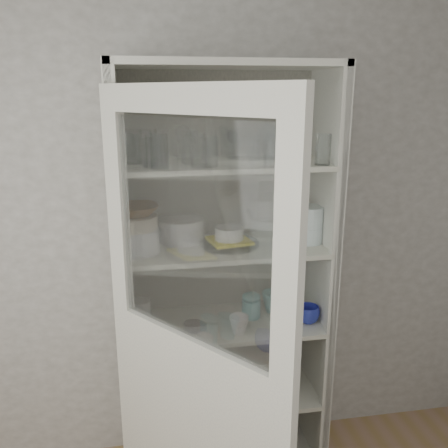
# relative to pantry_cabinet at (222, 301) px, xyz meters

# --- Properties ---
(wall_back) EXTENTS (3.60, 0.02, 2.60)m
(wall_back) POSITION_rel_pantry_cabinet_xyz_m (-0.20, 0.16, 0.36)
(wall_back) COLOR #99978F
(wall_back) RESTS_ON ground
(pantry_cabinet) EXTENTS (1.00, 0.45, 2.10)m
(pantry_cabinet) POSITION_rel_pantry_cabinet_xyz_m (0.00, 0.00, 0.00)
(pantry_cabinet) COLOR beige
(pantry_cabinet) RESTS_ON floor
(cupboard_door) EXTENTS (0.60, 0.72, 2.00)m
(cupboard_door) POSITION_rel_pantry_cabinet_xyz_m (-0.22, -0.64, -0.07)
(cupboard_door) COLOR beige
(cupboard_door) RESTS_ON floor
(tumbler_0) EXTENTS (0.07, 0.07, 0.12)m
(tumbler_0) POSITION_rel_pantry_cabinet_xyz_m (-0.33, -0.18, 0.78)
(tumbler_0) COLOR silver
(tumbler_0) RESTS_ON shelf_glass
(tumbler_1) EXTENTS (0.08, 0.08, 0.14)m
(tumbler_1) POSITION_rel_pantry_cabinet_xyz_m (-0.32, -0.18, 0.79)
(tumbler_1) COLOR silver
(tumbler_1) RESTS_ON shelf_glass
(tumbler_2) EXTENTS (0.07, 0.07, 0.13)m
(tumbler_2) POSITION_rel_pantry_cabinet_xyz_m (-0.08, -0.20, 0.79)
(tumbler_2) COLOR silver
(tumbler_2) RESTS_ON shelf_glass
(tumbler_3) EXTENTS (0.09, 0.09, 0.14)m
(tumbler_3) POSITION_rel_pantry_cabinet_xyz_m (-0.13, -0.21, 0.79)
(tumbler_3) COLOR silver
(tumbler_3) RESTS_ON shelf_glass
(tumbler_4) EXTENTS (0.09, 0.09, 0.14)m
(tumbler_4) POSITION_rel_pantry_cabinet_xyz_m (0.19, -0.22, 0.79)
(tumbler_4) COLOR silver
(tumbler_4) RESTS_ON shelf_glass
(tumbler_5) EXTENTS (0.09, 0.09, 0.14)m
(tumbler_5) POSITION_rel_pantry_cabinet_xyz_m (0.29, -0.21, 0.79)
(tumbler_5) COLOR silver
(tumbler_5) RESTS_ON shelf_glass
(tumbler_6) EXTENTS (0.09, 0.09, 0.14)m
(tumbler_6) POSITION_rel_pantry_cabinet_xyz_m (0.41, -0.23, 0.79)
(tumbler_6) COLOR silver
(tumbler_6) RESTS_ON shelf_glass
(tumbler_7) EXTENTS (0.08, 0.08, 0.13)m
(tumbler_7) POSITION_rel_pantry_cabinet_xyz_m (-0.41, -0.06, 0.79)
(tumbler_7) COLOR silver
(tumbler_7) RESTS_ON shelf_glass
(tumbler_8) EXTENTS (0.10, 0.10, 0.15)m
(tumbler_8) POSITION_rel_pantry_cabinet_xyz_m (-0.40, -0.04, 0.80)
(tumbler_8) COLOR silver
(tumbler_8) RESTS_ON shelf_glass
(tumbler_9) EXTENTS (0.08, 0.08, 0.15)m
(tumbler_9) POSITION_rel_pantry_cabinet_xyz_m (-0.16, -0.09, 0.79)
(tumbler_9) COLOR silver
(tumbler_9) RESTS_ON shelf_glass
(tumbler_10) EXTENTS (0.07, 0.07, 0.12)m
(tumbler_10) POSITION_rel_pantry_cabinet_xyz_m (0.14, -0.04, 0.78)
(tumbler_10) COLOR silver
(tumbler_10) RESTS_ON shelf_glass
(tumbler_11) EXTENTS (0.09, 0.09, 0.15)m
(tumbler_11) POSITION_rel_pantry_cabinet_xyz_m (0.23, -0.04, 0.80)
(tumbler_11) COLOR silver
(tumbler_11) RESTS_ON shelf_glass
(goblet_0) EXTENTS (0.08, 0.08, 0.17)m
(goblet_0) POSITION_rel_pantry_cabinet_xyz_m (-0.17, 0.04, 0.81)
(goblet_0) COLOR silver
(goblet_0) RESTS_ON shelf_glass
(goblet_1) EXTENTS (0.07, 0.07, 0.15)m
(goblet_1) POSITION_rel_pantry_cabinet_xyz_m (0.06, 0.05, 0.80)
(goblet_1) COLOR silver
(goblet_1) RESTS_ON shelf_glass
(goblet_2) EXTENTS (0.07, 0.07, 0.17)m
(goblet_2) POSITION_rel_pantry_cabinet_xyz_m (0.26, 0.02, 0.80)
(goblet_2) COLOR silver
(goblet_2) RESTS_ON shelf_glass
(goblet_3) EXTENTS (0.08, 0.08, 0.18)m
(goblet_3) POSITION_rel_pantry_cabinet_xyz_m (0.23, 0.05, 0.81)
(goblet_3) COLOR silver
(goblet_3) RESTS_ON shelf_glass
(plate_stack_front) EXTENTS (0.21, 0.21, 0.11)m
(plate_stack_front) POSITION_rel_pantry_cabinet_xyz_m (-0.41, -0.10, 0.38)
(plate_stack_front) COLOR silver
(plate_stack_front) RESTS_ON shelf_plates
(plate_stack_back) EXTENTS (0.23, 0.23, 0.11)m
(plate_stack_back) POSITION_rel_pantry_cabinet_xyz_m (-0.20, 0.05, 0.38)
(plate_stack_back) COLOR silver
(plate_stack_back) RESTS_ON shelf_plates
(cream_bowl) EXTENTS (0.26, 0.26, 0.06)m
(cream_bowl) POSITION_rel_pantry_cabinet_xyz_m (-0.41, -0.10, 0.46)
(cream_bowl) COLOR beige
(cream_bowl) RESTS_ON plate_stack_front
(terracotta_bowl) EXTENTS (0.23, 0.23, 0.05)m
(terracotta_bowl) POSITION_rel_pantry_cabinet_xyz_m (-0.41, -0.10, 0.52)
(terracotta_bowl) COLOR brown
(terracotta_bowl) RESTS_ON cream_bowl
(glass_platter) EXTENTS (0.37, 0.37, 0.02)m
(glass_platter) POSITION_rel_pantry_cabinet_xyz_m (0.03, -0.07, 0.33)
(glass_platter) COLOR silver
(glass_platter) RESTS_ON shelf_plates
(yellow_trivet) EXTENTS (0.22, 0.22, 0.01)m
(yellow_trivet) POSITION_rel_pantry_cabinet_xyz_m (0.03, -0.07, 0.34)
(yellow_trivet) COLOR yellow
(yellow_trivet) RESTS_ON glass_platter
(white_ramekin) EXTENTS (0.15, 0.15, 0.06)m
(white_ramekin) POSITION_rel_pantry_cabinet_xyz_m (0.03, -0.07, 0.38)
(white_ramekin) COLOR silver
(white_ramekin) RESTS_ON yellow_trivet
(grey_bowl_stack) EXTENTS (0.15, 0.15, 0.18)m
(grey_bowl_stack) POSITION_rel_pantry_cabinet_xyz_m (0.41, -0.08, 0.41)
(grey_bowl_stack) COLOR silver
(grey_bowl_stack) RESTS_ON shelf_plates
(mug_blue) EXTENTS (0.11, 0.11, 0.09)m
(mug_blue) POSITION_rel_pantry_cabinet_xyz_m (0.41, -0.15, -0.04)
(mug_blue) COLOR #1F34A0
(mug_blue) RESTS_ON shelf_mugs
(mug_teal) EXTENTS (0.14, 0.14, 0.11)m
(mug_teal) POSITION_rel_pantry_cabinet_xyz_m (0.27, -0.00, -0.02)
(mug_teal) COLOR teal
(mug_teal) RESTS_ON shelf_mugs
(mug_white) EXTENTS (0.12, 0.12, 0.09)m
(mug_white) POSITION_rel_pantry_cabinet_xyz_m (0.05, -0.20, -0.04)
(mug_white) COLOR silver
(mug_white) RESTS_ON shelf_mugs
(teal_jar) EXTENTS (0.09, 0.09, 0.11)m
(teal_jar) POSITION_rel_pantry_cabinet_xyz_m (0.14, -0.04, -0.02)
(teal_jar) COLOR teal
(teal_jar) RESTS_ON shelf_mugs
(measuring_cups) EXTENTS (0.09, 0.09, 0.04)m
(measuring_cups) POSITION_rel_pantry_cabinet_xyz_m (-0.16, -0.13, -0.06)
(measuring_cups) COLOR #B7B5C6
(measuring_cups) RESTS_ON shelf_mugs
(white_canister) EXTENTS (0.12, 0.12, 0.12)m
(white_canister) POSITION_rel_pantry_cabinet_xyz_m (-0.41, -0.01, -0.02)
(white_canister) COLOR silver
(white_canister) RESTS_ON shelf_mugs
(cream_dish) EXTENTS (0.28, 0.28, 0.08)m
(cream_dish) POSITION_rel_pantry_cabinet_xyz_m (-0.01, -0.10, -0.44)
(cream_dish) COLOR beige
(cream_dish) RESTS_ON shelf_bot
(tin_box) EXTENTS (0.23, 0.20, 0.06)m
(tin_box) POSITION_rel_pantry_cabinet_xyz_m (0.06, -0.05, -0.45)
(tin_box) COLOR #A6A7B0
(tin_box) RESTS_ON shelf_bot
(tumbler_12) EXTENTS (0.08, 0.08, 0.15)m
(tumbler_12) POSITION_rel_pantry_cabinet_xyz_m (-0.34, -0.12, 0.80)
(tumbler_12) COLOR silver
(tumbler_12) RESTS_ON shelf_glass
(tumbler_13) EXTENTS (0.07, 0.07, 0.15)m
(tumbler_13) POSITION_rel_pantry_cabinet_xyz_m (-0.30, -0.22, 0.79)
(tumbler_13) COLOR silver
(tumbler_13) RESTS_ON shelf_glass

